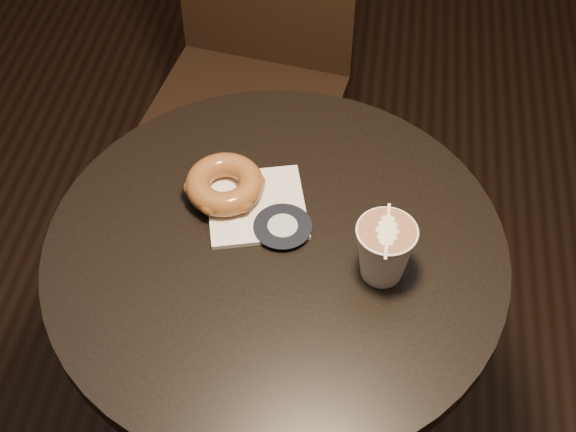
{
  "coord_description": "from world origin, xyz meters",
  "views": [
    {
      "loc": [
        0.12,
        -0.73,
        1.7
      ],
      "look_at": [
        0.01,
        0.03,
        0.79
      ],
      "focal_mm": 50.0,
      "sensor_mm": 36.0,
      "label": 1
    }
  ],
  "objects": [
    {
      "name": "chair",
      "position": [
        -0.15,
        0.68,
        0.57
      ],
      "size": [
        0.46,
        0.46,
        1.03
      ],
      "rotation": [
        0.0,
        0.0,
        -0.15
      ],
      "color": "black",
      "rests_on": "ground"
    },
    {
      "name": "latte_cup",
      "position": [
        0.16,
        -0.03,
        0.8
      ],
      "size": [
        0.09,
        0.09,
        0.1
      ],
      "primitive_type": null,
      "color": "white",
      "rests_on": "cafe_table"
    },
    {
      "name": "doughnut",
      "position": [
        -0.09,
        0.09,
        0.78
      ],
      "size": [
        0.12,
        0.12,
        0.04
      ],
      "primitive_type": "torus",
      "color": "brown",
      "rests_on": "pastry_bag"
    },
    {
      "name": "cafe_table",
      "position": [
        0.0,
        0.0,
        0.55
      ],
      "size": [
        0.7,
        0.7,
        0.75
      ],
      "color": "black",
      "rests_on": "ground"
    },
    {
      "name": "pastry_bag",
      "position": [
        -0.04,
        0.07,
        0.75
      ],
      "size": [
        0.18,
        0.18,
        0.01
      ],
      "primitive_type": "cube",
      "rotation": [
        0.0,
        0.0,
        0.27
      ],
      "color": "white",
      "rests_on": "cafe_table"
    }
  ]
}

